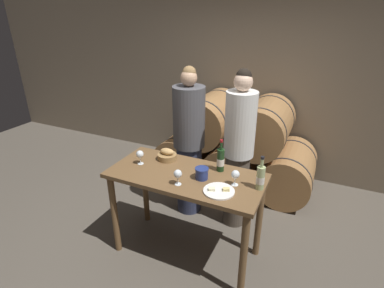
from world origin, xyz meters
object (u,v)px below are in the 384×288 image
Objects in this scene: wine_bottle_white at (260,178)px; cheese_plate at (219,191)px; person_right at (238,151)px; wine_bottle_red at (221,160)px; blue_crock at (202,173)px; wine_glass_far_left at (140,155)px; bread_basket at (167,155)px; wine_glass_center at (235,175)px; wine_glass_left at (178,174)px; tasting_table at (186,187)px; person_left at (189,143)px.

wine_bottle_white is 0.37m from cheese_plate.
wine_bottle_red is (-0.03, -0.50, 0.11)m from person_right.
blue_crock is (-0.51, -0.05, -0.05)m from wine_bottle_white.
person_right is at bearing 41.52° from wine_glass_far_left.
bread_basket is at bearing 153.52° from cheese_plate.
bread_basket is (-0.47, 0.20, -0.01)m from blue_crock.
wine_bottle_red is 0.38m from cheese_plate.
person_right is 6.82× the size of cheese_plate.
wine_glass_center is at bearing -75.63° from person_right.
wine_glass_center is at bearing 23.91° from wine_glass_left.
wine_bottle_red reaches higher than wine_glass_left.
tasting_table is at bearing -113.10° from person_right.
bread_basket is 0.80m from wine_glass_center.
blue_crock is (-0.10, -0.21, -0.06)m from wine_bottle_red.
wine_bottle_white is 1.18m from wine_glass_far_left.
tasting_table is 0.53m from wine_glass_center.
person_left reaches higher than cheese_plate.
wine_glass_left is 1.00× the size of wine_glass_center.
blue_crock is at bearing -0.55° from wine_glass_far_left.
person_right is at bearing 120.44° from wine_bottle_white.
wine_glass_far_left is at bearing -105.74° from person_left.
person_left is at bearing 138.72° from wine_bottle_red.
person_left reaches higher than wine_glass_far_left.
blue_crock is at bearing 147.51° from cheese_plate.
tasting_table is at bearing 175.07° from blue_crock.
person_left is 14.54× the size of blue_crock.
tasting_table is 0.44m from cheese_plate.
blue_crock is at bearing -174.02° from wine_bottle_white.
person_left reaches higher than bread_basket.
bread_basket is (-0.60, -0.50, 0.05)m from person_right.
person_right is at bearing 72.67° from wine_glass_left.
wine_bottle_white reaches higher than tasting_table.
blue_crock is 0.24m from wine_glass_left.
wine_bottle_white is (0.38, -0.65, 0.11)m from person_right.
tasting_table is at bearing -143.69° from wine_bottle_red.
wine_bottle_red is 2.57× the size of blue_crock.
person_right is 5.94× the size of wine_bottle_white.
bread_basket is at bearing -90.73° from person_left.
cheese_plate is at bearing -32.49° from blue_crock.
wine_bottle_white reaches higher than wine_glass_far_left.
wine_bottle_red reaches higher than bread_basket.
person_right is at bearing 95.95° from cheese_plate.
wine_glass_left reaches higher than blue_crock.
blue_crock is 0.66m from wine_glass_far_left.
wine_glass_far_left is at bearing 160.12° from wine_glass_left.
cheese_plate is at bearing -51.09° from person_left.
wine_bottle_red reaches higher than blue_crock.
person_left is 12.55× the size of wine_glass_far_left.
tasting_table is 0.41m from bread_basket.
wine_glass_far_left is (-0.76, -0.20, -0.01)m from wine_bottle_red.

